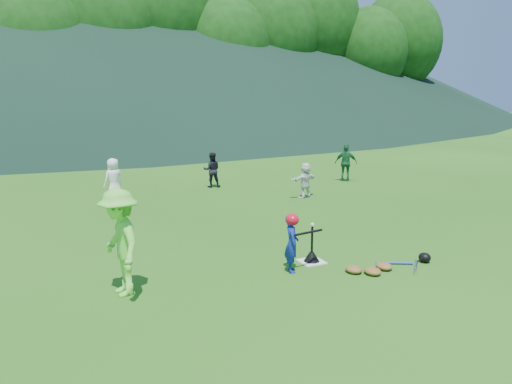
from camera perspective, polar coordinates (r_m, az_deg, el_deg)
ground at (r=9.65m, az=6.36°, el=-7.96°), size 120.00×120.00×0.00m
home_plate at (r=9.64m, az=6.37°, el=-7.91°), size 0.45×0.45×0.02m
baseball at (r=9.43m, az=6.46°, el=-3.73°), size 0.08×0.08×0.08m
batter_child at (r=8.98m, az=4.11°, el=-5.89°), size 0.37×0.45×1.04m
adult_coach at (r=8.17m, az=-15.28°, el=-5.58°), size 0.75×1.17×1.72m
fielder_a at (r=15.40m, az=-15.96°, el=1.43°), size 0.71×0.59×1.24m
fielder_b at (r=16.79m, az=-5.06°, el=2.54°), size 0.68×0.60×1.18m
fielder_c at (r=18.11m, az=10.25°, el=3.30°), size 0.82×0.73×1.33m
fielder_d at (r=15.15m, az=5.65°, el=1.35°), size 1.05×0.54×1.08m
batting_tee at (r=9.61m, az=6.38°, el=-7.24°), size 0.30×0.30×0.68m
batter_gear at (r=8.88m, az=4.29°, el=-3.29°), size 0.73×0.26×0.40m
equipment_pile at (r=9.48m, az=14.48°, el=-8.20°), size 1.80×0.82×0.19m
outfield_fence at (r=36.14m, az=-17.53°, el=7.05°), size 70.07×0.08×1.33m
tree_line at (r=42.16m, az=-19.03°, el=17.78°), size 70.04×11.40×14.82m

